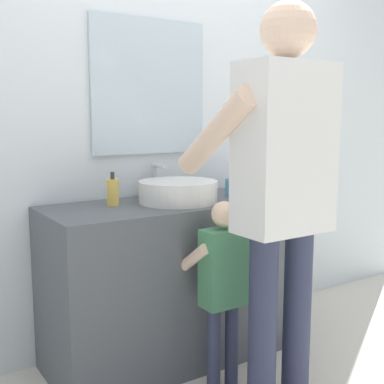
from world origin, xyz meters
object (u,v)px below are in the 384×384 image
object	(u,v)px
soap_bottle	(113,192)
adult_parent	(281,174)
child_toddler	(222,279)
toothbrush_cup	(232,186)

from	to	relation	value
soap_bottle	adult_parent	bearing A→B (deg)	-59.36
child_toddler	adult_parent	size ratio (longest dim) A/B	0.52
soap_bottle	adult_parent	world-z (taller)	adult_parent
child_toddler	adult_parent	bearing A→B (deg)	-65.15
adult_parent	toothbrush_cup	bearing A→B (deg)	69.52
toothbrush_cup	child_toddler	distance (m)	0.64
toothbrush_cup	soap_bottle	bearing A→B (deg)	173.32
toothbrush_cup	adult_parent	world-z (taller)	adult_parent
toothbrush_cup	adult_parent	bearing A→B (deg)	-110.48
toothbrush_cup	adult_parent	xyz separation A→B (m)	(-0.24, -0.64, 0.14)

